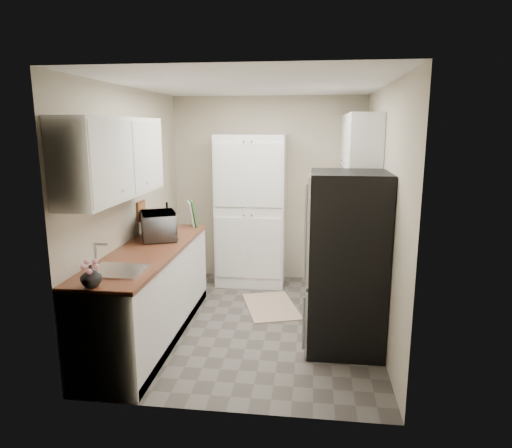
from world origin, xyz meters
name	(u,v)px	position (x,y,z in m)	size (l,w,h in m)	color
ground	(253,323)	(0.00, 0.00, 0.00)	(3.20, 3.20, 0.00)	#56514C
room_shell	(251,174)	(-0.02, -0.01, 1.63)	(2.64, 3.24, 2.52)	#BBAF97
pantry_cabinet	(251,211)	(-0.20, 1.32, 1.00)	(0.90, 0.55, 2.00)	white
base_cabinet_left	(150,295)	(-0.99, -0.43, 0.44)	(0.60, 2.30, 0.88)	white
countertop_left	(148,251)	(-0.99, -0.43, 0.90)	(0.63, 2.33, 0.04)	brown
base_cabinet_right	(340,257)	(0.99, 1.19, 0.44)	(0.60, 0.80, 0.88)	white
countertop_right	(342,222)	(0.99, 1.19, 0.90)	(0.63, 0.83, 0.04)	brown
electric_range	(343,273)	(0.97, 0.39, 0.48)	(0.71, 0.78, 1.13)	#B7B7BC
refrigerator	(346,262)	(0.94, -0.41, 0.85)	(0.70, 0.72, 1.70)	#B7B7BC
microwave	(159,226)	(-1.01, 0.00, 1.06)	(0.51, 0.35, 0.28)	#AEADB2
wine_bottle	(167,217)	(-1.07, 0.45, 1.07)	(0.07, 0.07, 0.29)	black
flower_vase	(91,276)	(-1.03, -1.52, 1.00)	(0.16, 0.16, 0.17)	silver
cutting_board	(193,213)	(-0.81, 0.66, 1.08)	(0.02, 0.25, 0.32)	#347D31
toaster_oven	(337,210)	(0.93, 1.31, 1.03)	(0.31, 0.39, 0.23)	silver
fruit_basket	(340,197)	(0.96, 1.32, 1.20)	(0.26, 0.26, 0.11)	#FF9B0D
kitchen_mat	(271,306)	(0.15, 0.48, 0.01)	(0.56, 0.89, 0.01)	tan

